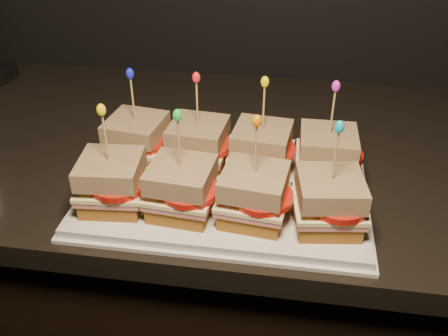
# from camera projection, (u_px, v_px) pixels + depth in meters

# --- Properties ---
(cabinet) EXTENTS (2.48, 0.59, 0.87)m
(cabinet) POSITION_uv_depth(u_px,v_px,m) (301.00, 329.00, 1.13)
(cabinet) COLOR black
(cabinet) RESTS_ON ground
(granite_slab) EXTENTS (2.52, 0.63, 0.04)m
(granite_slab) POSITION_uv_depth(u_px,v_px,m) (323.00, 160.00, 0.88)
(granite_slab) COLOR black
(granite_slab) RESTS_ON cabinet
(platter) EXTENTS (0.41, 0.26, 0.02)m
(platter) POSITION_uv_depth(u_px,v_px,m) (224.00, 194.00, 0.75)
(platter) COLOR white
(platter) RESTS_ON granite_slab
(platter_rim) EXTENTS (0.43, 0.27, 0.01)m
(platter_rim) POSITION_uv_depth(u_px,v_px,m) (224.00, 197.00, 0.75)
(platter_rim) COLOR white
(platter_rim) RESTS_ON granite_slab
(sandwich_0_bread_bot) EXTENTS (0.09, 0.09, 0.02)m
(sandwich_0_bread_bot) POSITION_uv_depth(u_px,v_px,m) (139.00, 154.00, 0.80)
(sandwich_0_bread_bot) COLOR #5B350F
(sandwich_0_bread_bot) RESTS_ON platter
(sandwich_0_ham) EXTENTS (0.10, 0.10, 0.01)m
(sandwich_0_ham) POSITION_uv_depth(u_px,v_px,m) (138.00, 145.00, 0.79)
(sandwich_0_ham) COLOR #B05E56
(sandwich_0_ham) RESTS_ON sandwich_0_bread_bot
(sandwich_0_cheese) EXTENTS (0.10, 0.10, 0.01)m
(sandwich_0_cheese) POSITION_uv_depth(u_px,v_px,m) (137.00, 142.00, 0.79)
(sandwich_0_cheese) COLOR #FFF1A8
(sandwich_0_cheese) RESTS_ON sandwich_0_ham
(sandwich_0_tomato) EXTENTS (0.08, 0.08, 0.01)m
(sandwich_0_tomato) POSITION_uv_depth(u_px,v_px,m) (143.00, 140.00, 0.78)
(sandwich_0_tomato) COLOR red
(sandwich_0_tomato) RESTS_ON sandwich_0_cheese
(sandwich_0_bread_top) EXTENTS (0.09, 0.09, 0.03)m
(sandwich_0_bread_top) POSITION_uv_depth(u_px,v_px,m) (136.00, 127.00, 0.78)
(sandwich_0_bread_top) COLOR #4E2410
(sandwich_0_bread_top) RESTS_ON sandwich_0_tomato
(sandwich_0_pick) EXTENTS (0.00, 0.00, 0.09)m
(sandwich_0_pick) POSITION_uv_depth(u_px,v_px,m) (133.00, 101.00, 0.75)
(sandwich_0_pick) COLOR tan
(sandwich_0_pick) RESTS_ON sandwich_0_bread_top
(sandwich_0_frill) EXTENTS (0.01, 0.01, 0.02)m
(sandwich_0_frill) POSITION_uv_depth(u_px,v_px,m) (130.00, 73.00, 0.73)
(sandwich_0_frill) COLOR #161BD9
(sandwich_0_frill) RESTS_ON sandwich_0_pick
(sandwich_1_bread_bot) EXTENTS (0.09, 0.09, 0.02)m
(sandwich_1_bread_bot) POSITION_uv_depth(u_px,v_px,m) (199.00, 159.00, 0.79)
(sandwich_1_bread_bot) COLOR #5B350F
(sandwich_1_bread_bot) RESTS_ON platter
(sandwich_1_ham) EXTENTS (0.10, 0.09, 0.01)m
(sandwich_1_ham) POSITION_uv_depth(u_px,v_px,m) (199.00, 150.00, 0.78)
(sandwich_1_ham) COLOR #B05E56
(sandwich_1_ham) RESTS_ON sandwich_1_bread_bot
(sandwich_1_cheese) EXTENTS (0.10, 0.10, 0.01)m
(sandwich_1_cheese) POSITION_uv_depth(u_px,v_px,m) (198.00, 147.00, 0.78)
(sandwich_1_cheese) COLOR #FFF1A8
(sandwich_1_cheese) RESTS_ON sandwich_1_ham
(sandwich_1_tomato) EXTENTS (0.08, 0.08, 0.01)m
(sandwich_1_tomato) POSITION_uv_depth(u_px,v_px,m) (205.00, 145.00, 0.77)
(sandwich_1_tomato) COLOR red
(sandwich_1_tomato) RESTS_ON sandwich_1_cheese
(sandwich_1_bread_top) EXTENTS (0.09, 0.09, 0.03)m
(sandwich_1_bread_top) POSITION_uv_depth(u_px,v_px,m) (198.00, 132.00, 0.76)
(sandwich_1_bread_top) COLOR #4E2410
(sandwich_1_bread_top) RESTS_ON sandwich_1_tomato
(sandwich_1_pick) EXTENTS (0.00, 0.00, 0.09)m
(sandwich_1_pick) POSITION_uv_depth(u_px,v_px,m) (197.00, 106.00, 0.74)
(sandwich_1_pick) COLOR tan
(sandwich_1_pick) RESTS_ON sandwich_1_bread_top
(sandwich_1_frill) EXTENTS (0.01, 0.01, 0.02)m
(sandwich_1_frill) POSITION_uv_depth(u_px,v_px,m) (196.00, 78.00, 0.71)
(sandwich_1_frill) COLOR red
(sandwich_1_frill) RESTS_ON sandwich_1_pick
(sandwich_2_bread_bot) EXTENTS (0.09, 0.09, 0.02)m
(sandwich_2_bread_bot) POSITION_uv_depth(u_px,v_px,m) (261.00, 164.00, 0.78)
(sandwich_2_bread_bot) COLOR #5B350F
(sandwich_2_bread_bot) RESTS_ON platter
(sandwich_2_ham) EXTENTS (0.10, 0.10, 0.01)m
(sandwich_2_ham) POSITION_uv_depth(u_px,v_px,m) (261.00, 155.00, 0.77)
(sandwich_2_ham) COLOR #B05E56
(sandwich_2_ham) RESTS_ON sandwich_2_bread_bot
(sandwich_2_cheese) EXTENTS (0.10, 0.10, 0.01)m
(sandwich_2_cheese) POSITION_uv_depth(u_px,v_px,m) (261.00, 151.00, 0.77)
(sandwich_2_cheese) COLOR #FFF1A8
(sandwich_2_cheese) RESTS_ON sandwich_2_ham
(sandwich_2_tomato) EXTENTS (0.08, 0.08, 0.01)m
(sandwich_2_tomato) POSITION_uv_depth(u_px,v_px,m) (269.00, 150.00, 0.75)
(sandwich_2_tomato) COLOR red
(sandwich_2_tomato) RESTS_ON sandwich_2_cheese
(sandwich_2_bread_top) EXTENTS (0.09, 0.09, 0.03)m
(sandwich_2_bread_top) POSITION_uv_depth(u_px,v_px,m) (262.00, 137.00, 0.75)
(sandwich_2_bread_top) COLOR #4E2410
(sandwich_2_bread_top) RESTS_ON sandwich_2_tomato
(sandwich_2_pick) EXTENTS (0.00, 0.00, 0.09)m
(sandwich_2_pick) POSITION_uv_depth(u_px,v_px,m) (263.00, 110.00, 0.73)
(sandwich_2_pick) COLOR tan
(sandwich_2_pick) RESTS_ON sandwich_2_bread_top
(sandwich_2_frill) EXTENTS (0.01, 0.01, 0.02)m
(sandwich_2_frill) POSITION_uv_depth(u_px,v_px,m) (265.00, 82.00, 0.70)
(sandwich_2_frill) COLOR yellow
(sandwich_2_frill) RESTS_ON sandwich_2_pick
(sandwich_3_bread_bot) EXTENTS (0.08, 0.08, 0.02)m
(sandwich_3_bread_bot) POSITION_uv_depth(u_px,v_px,m) (325.00, 169.00, 0.77)
(sandwich_3_bread_bot) COLOR #5B350F
(sandwich_3_bread_bot) RESTS_ON platter
(sandwich_3_ham) EXTENTS (0.09, 0.09, 0.01)m
(sandwich_3_ham) POSITION_uv_depth(u_px,v_px,m) (326.00, 161.00, 0.76)
(sandwich_3_ham) COLOR #B05E56
(sandwich_3_ham) RESTS_ON sandwich_3_bread_bot
(sandwich_3_cheese) EXTENTS (0.09, 0.09, 0.01)m
(sandwich_3_cheese) POSITION_uv_depth(u_px,v_px,m) (327.00, 157.00, 0.75)
(sandwich_3_cheese) COLOR #FFF1A8
(sandwich_3_cheese) RESTS_ON sandwich_3_ham
(sandwich_3_tomato) EXTENTS (0.08, 0.08, 0.01)m
(sandwich_3_tomato) POSITION_uv_depth(u_px,v_px,m) (335.00, 155.00, 0.74)
(sandwich_3_tomato) COLOR red
(sandwich_3_tomato) RESTS_ON sandwich_3_cheese
(sandwich_3_bread_top) EXTENTS (0.08, 0.08, 0.03)m
(sandwich_3_bread_top) POSITION_uv_depth(u_px,v_px,m) (329.00, 142.00, 0.74)
(sandwich_3_bread_top) COLOR #4E2410
(sandwich_3_bread_top) RESTS_ON sandwich_3_tomato
(sandwich_3_pick) EXTENTS (0.00, 0.00, 0.09)m
(sandwich_3_pick) POSITION_uv_depth(u_px,v_px,m) (332.00, 115.00, 0.71)
(sandwich_3_pick) COLOR tan
(sandwich_3_pick) RESTS_ON sandwich_3_bread_top
(sandwich_3_frill) EXTENTS (0.01, 0.01, 0.02)m
(sandwich_3_frill) POSITION_uv_depth(u_px,v_px,m) (336.00, 86.00, 0.69)
(sandwich_3_frill) COLOR #CD22BB
(sandwich_3_frill) RESTS_ON sandwich_3_pick
(sandwich_4_bread_bot) EXTENTS (0.09, 0.09, 0.02)m
(sandwich_4_bread_bot) POSITION_uv_depth(u_px,v_px,m) (114.00, 197.00, 0.70)
(sandwich_4_bread_bot) COLOR #5B350F
(sandwich_4_bread_bot) RESTS_ON platter
(sandwich_4_ham) EXTENTS (0.10, 0.09, 0.01)m
(sandwich_4_ham) POSITION_uv_depth(u_px,v_px,m) (113.00, 188.00, 0.70)
(sandwich_4_ham) COLOR #B05E56
(sandwich_4_ham) RESTS_ON sandwich_4_bread_bot
(sandwich_4_cheese) EXTENTS (0.10, 0.10, 0.01)m
(sandwich_4_cheese) POSITION_uv_depth(u_px,v_px,m) (112.00, 184.00, 0.69)
(sandwich_4_cheese) COLOR #FFF1A8
(sandwich_4_cheese) RESTS_ON sandwich_4_ham
(sandwich_4_tomato) EXTENTS (0.08, 0.08, 0.01)m
(sandwich_4_tomato) POSITION_uv_depth(u_px,v_px,m) (119.00, 183.00, 0.68)
(sandwich_4_tomato) COLOR red
(sandwich_4_tomato) RESTS_ON sandwich_4_cheese
(sandwich_4_bread_top) EXTENTS (0.09, 0.09, 0.03)m
(sandwich_4_bread_top) POSITION_uv_depth(u_px,v_px,m) (110.00, 169.00, 0.68)
(sandwich_4_bread_top) COLOR #4E2410
(sandwich_4_bread_top) RESTS_ON sandwich_4_tomato
(sandwich_4_pick) EXTENTS (0.00, 0.00, 0.09)m
(sandwich_4_pick) POSITION_uv_depth(u_px,v_px,m) (106.00, 141.00, 0.65)
(sandwich_4_pick) COLOR tan
(sandwich_4_pick) RESTS_ON sandwich_4_bread_top
(sandwich_4_frill) EXTENTS (0.01, 0.01, 0.02)m
(sandwich_4_frill) POSITION_uv_depth(u_px,v_px,m) (101.00, 110.00, 0.63)
(sandwich_4_frill) COLOR yellow
(sandwich_4_frill) RESTS_ON sandwich_4_pick
(sandwich_5_bread_bot) EXTENTS (0.09, 0.09, 0.02)m
(sandwich_5_bread_bot) POSITION_uv_depth(u_px,v_px,m) (183.00, 204.00, 0.69)
(sandwich_5_bread_bot) COLOR #5B350F
(sandwich_5_bread_bot) RESTS_ON platter
(sandwich_5_ham) EXTENTS (0.10, 0.09, 0.01)m
(sandwich_5_ham) POSITION_uv_depth(u_px,v_px,m) (182.00, 195.00, 0.68)
(sandwich_5_ham) COLOR #B05E56
(sandwich_5_ham) RESTS_ON sandwich_5_bread_bot
(sandwich_5_cheese) EXTENTS (0.10, 0.10, 0.01)m
(sandwich_5_cheese) POSITION_uv_depth(u_px,v_px,m) (182.00, 191.00, 0.68)
(sandwich_5_cheese) COLOR #FFF1A8
(sandwich_5_cheese) RESTS_ON sandwich_5_ham
(sandwich_5_tomato) EXTENTS (0.08, 0.08, 0.01)m
(sandwich_5_tomato) POSITION_uv_depth(u_px,v_px,m) (189.00, 190.00, 0.67)
(sandwich_5_tomato) COLOR red
(sandwich_5_tomato) RESTS_ON sandwich_5_cheese
(sandwich_5_bread_top) EXTENTS (0.09, 0.09, 0.03)m
(sandwich_5_bread_top) POSITION_uv_depth(u_px,v_px,m) (181.00, 175.00, 0.67)
(sandwich_5_bread_top) COLOR #4E2410
(sandwich_5_bread_top) RESTS_ON sandwich_5_tomato
(sandwich_5_pick) EXTENTS (0.00, 0.00, 0.09)m
(sandwich_5_pick) POSITION_uv_depth(u_px,v_px,m) (179.00, 146.00, 0.64)
(sandwich_5_pick) COLOR tan
(sandwich_5_pick) RESTS_ON sandwich_5_bread_top
(sandwich_5_frill) EXTENTS (0.01, 0.01, 0.02)m
(sandwich_5_frill) POSITION_uv_depth(u_px,v_px,m) (177.00, 115.00, 0.62)
(sandwich_5_frill) COLOR green
(sandwich_5_frill) RESTS_ON sandwich_5_pick
(sandwich_6_bread_bot) EXTENTS (0.09, 0.09, 0.02)m
(sandwich_6_bread_bot) POSITION_uv_depth(u_px,v_px,m) (253.00, 210.00, 0.68)
(sandwich_6_bread_bot) COLOR #5B350F
(sandwich_6_bread_bot) RESTS_ON platter
(sandwich_6_ham) EXTENTS (0.10, 0.10, 0.01)m
(sandwich_6_ham) POSITION_uv_depth(u_px,v_px,m) (254.00, 201.00, 0.67)
(sandwich_6_ham) COLOR #B05E56
(sandwich_6_ham) RESTS_ON sandwich_6_bread_bot
(sandwich_6_cheese) EXTENTS (0.10, 0.10, 0.01)m
(sandwich_6_cheese) POSITION_uv_depth(u_px,v_px,m) (254.00, 197.00, 0.67)
(sandwich_6_cheese) COLOR #FFF1A8
(sandwich_6_cheese) RESTS_ON sandwich_6_ham
(sandwich_6_tomato) EXTENTS (0.08, 0.08, 0.01)m
(sandwich_6_tomato) POSITION_uv_depth(u_px,v_px,m) (262.00, 196.00, 0.66)
(sandwich_6_tomato) COLOR red
(sandwich_6_tomato) RESTS_ON sandwich_6_cheese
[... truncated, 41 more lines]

